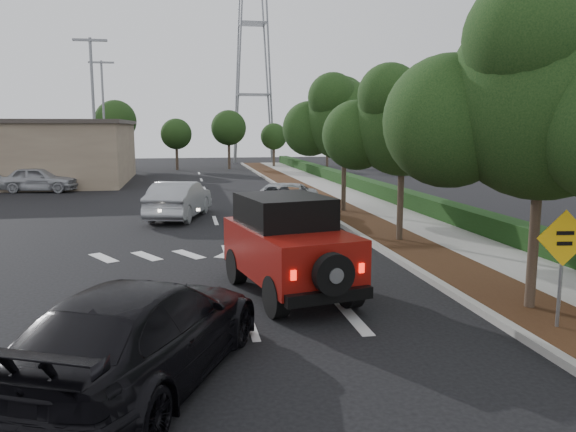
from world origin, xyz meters
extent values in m
plane|color=black|center=(0.00, 0.00, 0.00)|extent=(120.00, 120.00, 0.00)
cube|color=#9E9B93|center=(4.60, 12.00, 0.07)|extent=(0.20, 70.00, 0.15)
cube|color=black|center=(5.60, 12.00, 0.06)|extent=(1.80, 70.00, 0.12)
cube|color=gray|center=(7.50, 12.00, 0.06)|extent=(2.00, 70.00, 0.12)
cube|color=black|center=(8.90, 12.00, 0.40)|extent=(0.80, 70.00, 0.80)
cylinder|color=black|center=(0.00, 2.69, 0.42)|extent=(0.46, 0.88, 0.84)
cylinder|color=black|center=(1.60, 3.02, 0.42)|extent=(0.46, 0.88, 0.84)
cylinder|color=black|center=(0.54, 0.12, 0.42)|extent=(0.46, 0.88, 0.84)
cylinder|color=black|center=(2.13, 0.45, 0.42)|extent=(0.46, 0.88, 0.84)
cube|color=maroon|center=(1.07, 1.57, 0.99)|extent=(2.63, 4.17, 1.04)
cube|color=black|center=(1.00, 1.88, 1.85)|extent=(2.13, 2.43, 0.67)
cube|color=maroon|center=(0.77, 3.01, 0.91)|extent=(1.84, 1.40, 0.86)
cube|color=black|center=(1.48, -0.40, 0.52)|extent=(1.79, 0.55, 0.23)
cylinder|color=black|center=(1.51, -0.55, 0.99)|extent=(0.82, 0.39, 0.79)
cube|color=#FF190C|center=(0.76, -0.49, 0.99)|extent=(0.11, 0.06, 0.19)
cube|color=#FF190C|center=(2.16, -0.20, 0.99)|extent=(0.11, 0.06, 0.19)
imported|color=#B3B7BC|center=(2.54, 10.87, 0.76)|extent=(4.03, 5.98, 1.52)
imported|color=black|center=(-1.81, -2.34, 0.76)|extent=(4.10, 5.66, 1.52)
imported|color=#9D9FA4|center=(-1.39, 12.86, 0.76)|extent=(2.80, 4.90, 1.53)
imported|color=#A7A9AF|center=(-9.43, 24.04, 0.73)|extent=(4.56, 2.49, 1.47)
cylinder|color=slate|center=(5.40, -1.64, 1.10)|extent=(0.07, 0.07, 1.97)
cube|color=#F4B50C|center=(5.40, -1.66, 1.75)|extent=(1.00, 0.15, 1.01)
cube|color=black|center=(5.39, -1.68, 1.85)|extent=(0.32, 0.05, 0.07)
cube|color=black|center=(5.39, -1.68, 1.66)|extent=(0.28, 0.04, 0.07)
camera|label=1|loc=(-1.15, -10.30, 3.68)|focal=35.00mm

